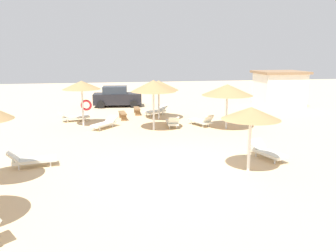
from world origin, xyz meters
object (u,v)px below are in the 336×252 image
object	(u,v)px
bench_1	(137,110)
parked_car	(117,97)
parasol_3	(153,86)
lounger_7	(105,123)
bench_0	(123,114)
parasol_1	(251,114)
lounger_0	(74,117)
lounger_3	(172,122)
beach_cabana	(279,89)
lounger_1	(267,152)
lounger_4	(156,111)
lounger_2	(31,159)
parasol_0	(82,86)
lounger_5	(201,121)
parasol_5	(227,90)
parasol_4	(159,85)

from	to	relation	value
bench_1	parked_car	distance (m)	4.28
parasol_3	lounger_7	size ratio (longest dim) A/B	1.59
bench_0	parasol_1	bearing A→B (deg)	-69.22
parked_car	lounger_0	bearing A→B (deg)	-117.51
lounger_0	bench_1	distance (m)	4.79
lounger_3	beach_cabana	xyz separation A→B (m)	(10.39, 6.49, 1.19)
beach_cabana	bench_1	bearing A→B (deg)	-172.34
lounger_1	lounger_4	bearing A→B (deg)	106.20
lounger_2	parked_car	world-z (taller)	parked_car
lounger_0	bench_1	bearing A→B (deg)	23.11
lounger_4	bench_1	bearing A→B (deg)	158.05
lounger_4	bench_0	distance (m)	2.78
lounger_1	parasol_3	bearing A→B (deg)	122.61
parasol_0	bench_1	xyz separation A→B (m)	(3.68, 3.55, -2.20)
lounger_0	bench_1	size ratio (longest dim) A/B	1.34
lounger_5	bench_1	xyz separation A→B (m)	(-3.62, 4.79, 0.02)
bench_1	lounger_4	bearing A→B (deg)	-21.95
parasol_3	lounger_0	world-z (taller)	parasol_3
bench_1	lounger_0	bearing A→B (deg)	-156.89
lounger_7	parasol_3	bearing A→B (deg)	-19.79
parasol_1	parasol_5	bearing A→B (deg)	77.24
parasol_1	lounger_2	world-z (taller)	parasol_1
parasol_1	lounger_5	distance (m)	8.72
parasol_4	bench_0	xyz separation A→B (m)	(-2.45, 0.49, -2.00)
lounger_0	beach_cabana	distance (m)	16.96
lounger_4	parked_car	bearing A→B (deg)	120.16
parasol_3	parked_car	world-z (taller)	parasol_3
lounger_3	lounger_5	world-z (taller)	lounger_3
parasol_0	parasol_3	xyz separation A→B (m)	(4.20, -1.90, 0.10)
parasol_3	beach_cabana	world-z (taller)	beach_cabana
parasol_0	bench_1	distance (m)	5.57
lounger_4	parasol_3	bearing A→B (deg)	-99.63
parasol_4	lounger_5	distance (m)	3.99
lounger_5	bench_1	distance (m)	6.00
lounger_7	bench_1	world-z (taller)	lounger_7
lounger_0	lounger_4	bearing A→B (deg)	13.05
parasol_1	parasol_4	bearing A→B (deg)	99.85
lounger_0	lounger_2	distance (m)	9.46
lounger_0	lounger_2	xyz separation A→B (m)	(-0.93, -9.42, 0.01)
lounger_3	parasol_0	bearing A→B (deg)	166.52
lounger_3	lounger_7	size ratio (longest dim) A/B	1.00
lounger_3	parked_car	world-z (taller)	parked_car
lounger_0	lounger_1	bearing A→B (deg)	-47.94
lounger_2	bench_1	xyz separation A→B (m)	(5.34, 11.30, 0.03)
parasol_5	lounger_2	size ratio (longest dim) A/B	1.55
parasol_3	lounger_3	distance (m)	2.69
lounger_0	lounger_3	distance (m)	6.84
parasol_1	lounger_2	distance (m)	9.00
lounger_0	lounger_3	bearing A→B (deg)	-25.79
lounger_1	lounger_2	xyz separation A→B (m)	(-9.99, 0.63, 0.00)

